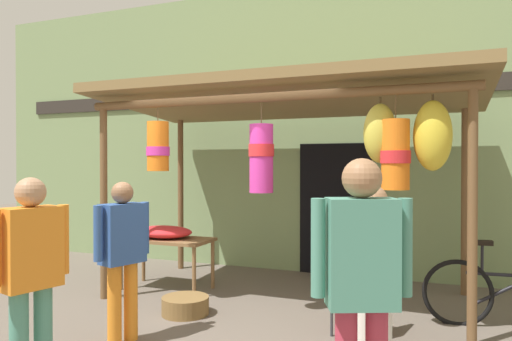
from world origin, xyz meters
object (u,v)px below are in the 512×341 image
object	(u,v)px
vendor_in_orange	(31,268)
passerby_at_right	(123,249)
flower_heap_on_table	(164,232)
parked_bicycle	(512,295)
wicker_basket_by_table	(185,306)
folding_chair	(364,285)
customer_foreground	(362,278)
shopper_by_bananas	(374,270)
display_table	(167,244)

from	to	relation	value
vendor_in_orange	passerby_at_right	distance (m)	1.11
flower_heap_on_table	parked_bicycle	xyz separation A→B (m)	(4.17, -0.05, -0.42)
wicker_basket_by_table	passerby_at_right	world-z (taller)	passerby_at_right
folding_chair	wicker_basket_by_table	bearing A→B (deg)	-178.11
folding_chair	parked_bicycle	world-z (taller)	parked_bicycle
customer_foreground	flower_heap_on_table	bearing A→B (deg)	138.65
vendor_in_orange	passerby_at_right	bearing A→B (deg)	92.15
folding_chair	parked_bicycle	size ratio (longest dim) A/B	0.48
customer_foreground	vendor_in_orange	bearing A→B (deg)	-174.90
vendor_in_orange	shopper_by_bananas	size ratio (longest dim) A/B	1.04
display_table	passerby_at_right	bearing A→B (deg)	-69.97
folding_chair	passerby_at_right	size ratio (longest dim) A/B	0.55
flower_heap_on_table	customer_foreground	size ratio (longest dim) A/B	0.48
flower_heap_on_table	folding_chair	xyz separation A→B (m)	(2.79, -0.80, -0.26)
wicker_basket_by_table	passerby_at_right	distance (m)	1.24
passerby_at_right	parked_bicycle	bearing A→B (deg)	26.94
folding_chair	customer_foreground	world-z (taller)	customer_foreground
parked_bicycle	vendor_in_orange	xyz separation A→B (m)	(-3.42, -2.86, 0.58)
flower_heap_on_table	passerby_at_right	world-z (taller)	passerby_at_right
display_table	shopper_by_bananas	xyz separation A→B (m)	(2.99, -1.85, 0.28)
parked_bicycle	passerby_at_right	distance (m)	3.92
parked_bicycle	customer_foreground	xyz separation A→B (m)	(-1.09, -2.66, 0.67)
wicker_basket_by_table	customer_foreground	bearing A→B (deg)	-39.31
parked_bicycle	passerby_at_right	size ratio (longest dim) A/B	1.15
wicker_basket_by_table	shopper_by_bananas	xyz separation A→B (m)	(2.20, -0.99, 0.79)
display_table	wicker_basket_by_table	distance (m)	1.27
wicker_basket_by_table	display_table	bearing A→B (deg)	132.33
display_table	flower_heap_on_table	bearing A→B (deg)	172.38
flower_heap_on_table	vendor_in_orange	world-z (taller)	vendor_in_orange
wicker_basket_by_table	vendor_in_orange	xyz separation A→B (m)	(-0.09, -2.05, 0.83)
display_table	folding_chair	xyz separation A→B (m)	(2.75, -0.80, -0.10)
flower_heap_on_table	folding_chair	size ratio (longest dim) A/B	0.97
vendor_in_orange	wicker_basket_by_table	bearing A→B (deg)	87.61
shopper_by_bananas	passerby_at_right	bearing A→B (deg)	178.93
customer_foreground	passerby_at_right	size ratio (longest dim) A/B	1.13
folding_chair	passerby_at_right	distance (m)	2.35
parked_bicycle	vendor_in_orange	bearing A→B (deg)	-140.07
vendor_in_orange	folding_chair	bearing A→B (deg)	45.95
parked_bicycle	passerby_at_right	bearing A→B (deg)	-153.06
wicker_basket_by_table	vendor_in_orange	bearing A→B (deg)	-92.39
customer_foreground	shopper_by_bananas	bearing A→B (deg)	93.24
shopper_by_bananas	parked_bicycle	bearing A→B (deg)	57.79
parked_bicycle	folding_chair	bearing A→B (deg)	-151.41
vendor_in_orange	customer_foreground	world-z (taller)	customer_foreground
display_table	parked_bicycle	size ratio (longest dim) A/B	0.70
wicker_basket_by_table	shopper_by_bananas	size ratio (longest dim) A/B	0.35
shopper_by_bananas	passerby_at_right	xyz separation A→B (m)	(-2.33, 0.04, -0.00)
vendor_in_orange	shopper_by_bananas	xyz separation A→B (m)	(2.29, 1.06, -0.04)
shopper_by_bananas	passerby_at_right	size ratio (longest dim) A/B	1.00
vendor_in_orange	parked_bicycle	bearing A→B (deg)	39.93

